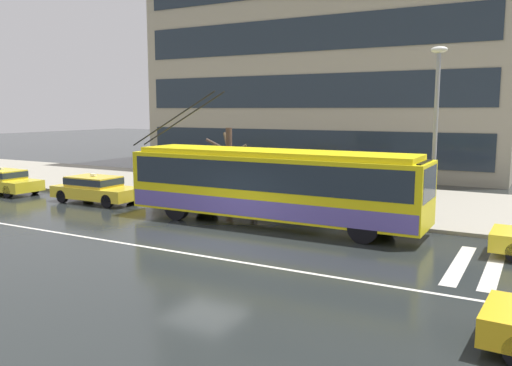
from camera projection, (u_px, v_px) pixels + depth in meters
The scene contains 14 objects.
ground_plane at pixel (205, 244), 17.46m from camera, with size 160.00×160.00×0.00m, color #212626.
sidewalk_slab at pixel (321, 197), 26.43m from camera, with size 80.00×10.00×0.14m, color gray.
crosswalk_stripe_edge_near at pixel (460, 264), 15.20m from camera, with size 0.44×4.40×0.01m, color beige.
crosswalk_stripe_inner_a at pixel (493, 269), 14.77m from camera, with size 0.44×4.40×0.01m, color beige.
lane_centre_line at pixel (183, 253), 16.42m from camera, with size 72.00×0.14×0.01m, color silver.
trolleybus at pixel (272, 184), 20.22m from camera, with size 12.54×2.52×5.20m.
taxi_far_behind at pixel (3, 180), 28.05m from camera, with size 4.56×1.92×1.39m.
taxi_queued_behind_bus at pixel (96, 188), 25.25m from camera, with size 4.42×1.87×1.39m.
bus_shelter at pixel (299, 165), 23.01m from camera, with size 3.75×1.73×2.54m.
pedestrian_at_shelter at pixel (380, 175), 21.69m from camera, with size 1.12×1.12×2.02m.
pedestrian_approaching_curb at pixel (255, 169), 25.13m from camera, with size 0.97×0.97×1.91m.
street_lamp at pixel (436, 121), 19.09m from camera, with size 0.60×0.32×6.55m.
street_tree_bare at pixel (229, 160), 25.51m from camera, with size 2.01×0.95×3.44m.
office_tower_corner_left at pixel (338, 20), 40.04m from camera, with size 26.11×14.12×22.41m.
Camera 1 is at (9.71, -14.07, 4.44)m, focal length 36.83 mm.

